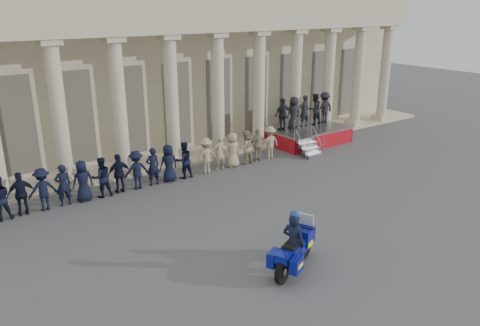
# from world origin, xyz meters

# --- Properties ---
(ground) EXTENTS (90.00, 90.00, 0.00)m
(ground) POSITION_xyz_m (0.00, 0.00, 0.00)
(ground) COLOR #414144
(ground) RESTS_ON ground
(building) EXTENTS (40.00, 12.50, 9.00)m
(building) POSITION_xyz_m (-0.00, 14.74, 4.52)
(building) COLOR tan
(building) RESTS_ON ground
(officer_rank) EXTENTS (17.45, 0.65, 1.70)m
(officer_rank) POSITION_xyz_m (-2.38, 6.17, 0.85)
(officer_rank) COLOR black
(officer_rank) RESTS_ON ground
(reviewing_stand) EXTENTS (4.40, 4.18, 2.70)m
(reviewing_stand) POSITION_xyz_m (9.53, 7.37, 1.48)
(reviewing_stand) COLOR gray
(reviewing_stand) RESTS_ON ground
(motorcycle) EXTENTS (2.26, 1.47, 1.55)m
(motorcycle) POSITION_xyz_m (-0.22, -2.63, 0.67)
(motorcycle) COLOR black
(motorcycle) RESTS_ON ground
(rider) EXTENTS (0.70, 0.81, 1.97)m
(rider) POSITION_xyz_m (-0.34, -2.69, 0.97)
(rider) COLOR black
(rider) RESTS_ON ground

